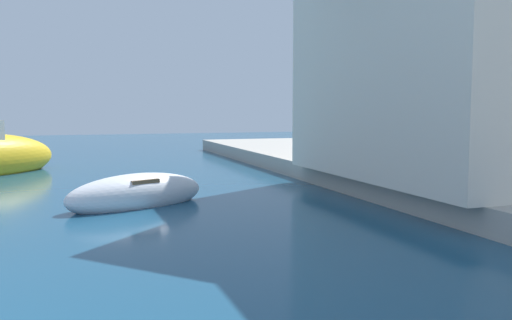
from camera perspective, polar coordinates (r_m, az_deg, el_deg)
quay_promenade at (r=5.23m, az=-10.58°, el=-15.50°), size 44.00×32.00×0.50m
moored_boat_5 at (r=12.19m, az=-12.15°, el=-3.46°), size 3.37×2.26×0.91m
waterfront_building_main at (r=14.46m, az=22.37°, el=12.40°), size 7.09×7.78×6.81m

